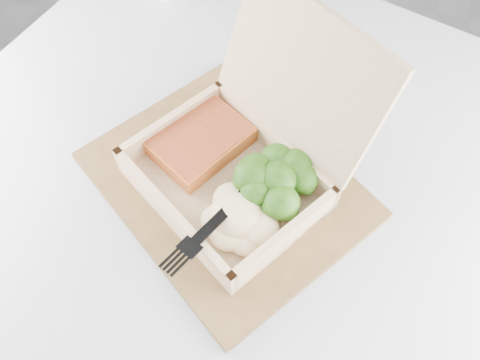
# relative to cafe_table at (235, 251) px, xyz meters

# --- Properties ---
(floor) EXTENTS (4.00, 4.00, 0.00)m
(floor) POSITION_rel_cafe_table_xyz_m (-0.24, 0.23, -0.56)
(floor) COLOR gray
(floor) RESTS_ON ground
(cafe_table) EXTENTS (1.10, 1.10, 0.76)m
(cafe_table) POSITION_rel_cafe_table_xyz_m (0.00, 0.00, 0.00)
(cafe_table) COLOR black
(cafe_table) RESTS_ON floor
(serving_tray) EXTENTS (0.43, 0.41, 0.01)m
(serving_tray) POSITION_rel_cafe_table_xyz_m (-0.01, 0.00, 0.20)
(serving_tray) COLOR brown
(serving_tray) RESTS_ON cafe_table
(takeout_container) EXTENTS (0.32, 0.33, 0.21)m
(takeout_container) POSITION_rel_cafe_table_xyz_m (0.01, 0.03, 0.26)
(takeout_container) COLOR tan
(takeout_container) RESTS_ON serving_tray
(salmon_fillet) EXTENTS (0.14, 0.15, 0.03)m
(salmon_fillet) POSITION_rel_cafe_table_xyz_m (-0.06, 0.04, 0.23)
(salmon_fillet) COLOR orange
(salmon_fillet) RESTS_ON takeout_container
(broccoli_pile) EXTENTS (0.11, 0.11, 0.04)m
(broccoli_pile) POSITION_rel_cafe_table_xyz_m (0.06, -0.00, 0.24)
(broccoli_pile) COLOR #386917
(broccoli_pile) RESTS_ON takeout_container
(mashed_potatoes) EXTENTS (0.10, 0.09, 0.04)m
(mashed_potatoes) POSITION_rel_cafe_table_xyz_m (0.02, -0.05, 0.24)
(mashed_potatoes) COLOR beige
(mashed_potatoes) RESTS_ON takeout_container
(plastic_fork) EXTENTS (0.09, 0.16, 0.02)m
(plastic_fork) POSITION_rel_cafe_table_xyz_m (0.02, -0.04, 0.25)
(plastic_fork) COLOR black
(plastic_fork) RESTS_ON mashed_potatoes
(receipt) EXTENTS (0.17, 0.17, 0.00)m
(receipt) POSITION_rel_cafe_table_xyz_m (0.05, 0.17, 0.20)
(receipt) COLOR white
(receipt) RESTS_ON cafe_table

